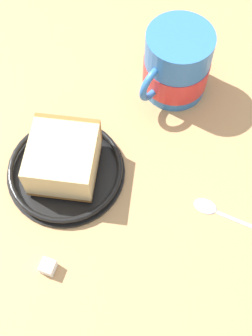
% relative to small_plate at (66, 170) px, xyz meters
% --- Properties ---
extents(ground_plane, '(1.32, 1.32, 0.03)m').
position_rel_small_plate_xyz_m(ground_plane, '(0.09, -0.03, -0.02)').
color(ground_plane, tan).
extents(small_plate, '(0.15, 0.15, 0.02)m').
position_rel_small_plate_xyz_m(small_plate, '(0.00, 0.00, 0.00)').
color(small_plate, black).
rests_on(small_plate, ground_plane).
extents(cake_slice, '(0.08, 0.09, 0.05)m').
position_rel_small_plate_xyz_m(cake_slice, '(-0.00, 0.00, 0.03)').
color(cake_slice, '#9E662D').
rests_on(cake_slice, small_plate).
extents(tea_mug, '(0.09, 0.11, 0.10)m').
position_rel_small_plate_xyz_m(tea_mug, '(0.12, 0.16, 0.04)').
color(tea_mug, '#3372BF').
rests_on(tea_mug, ground_plane).
extents(teaspoon, '(0.12, 0.04, 0.01)m').
position_rel_small_plate_xyz_m(teaspoon, '(0.20, -0.02, -0.00)').
color(teaspoon, silver).
rests_on(teaspoon, ground_plane).
extents(sugar_cube, '(0.02, 0.02, 0.02)m').
position_rel_small_plate_xyz_m(sugar_cube, '(0.01, -0.13, 0.00)').
color(sugar_cube, white).
rests_on(sugar_cube, ground_plane).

